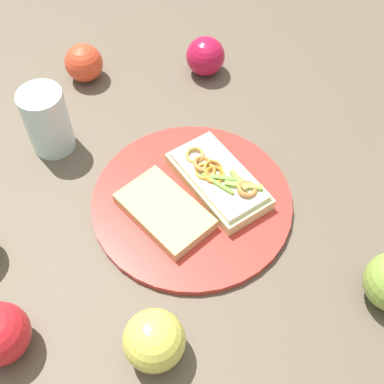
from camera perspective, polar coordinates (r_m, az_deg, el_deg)
The scene contains 8 objects.
ground_plane at distance 0.79m, azimuth 0.00°, elevation -1.37°, with size 2.00×2.00×0.00m, color brown.
plate at distance 0.78m, azimuth 0.00°, elevation -1.12°, with size 0.31×0.31×0.01m, color #BC332A.
sandwich at distance 0.78m, azimuth 3.02°, elevation 1.51°, with size 0.18×0.11×0.04m.
bread_slice_side at distance 0.76m, azimuth -3.14°, elevation -2.19°, with size 0.14×0.09×0.02m, color tan.
apple_0 at distance 0.65m, azimuth -4.34°, elevation -16.54°, with size 0.08×0.08×0.08m, color #CBC44D.
apple_1 at distance 0.99m, azimuth -12.26°, elevation 14.22°, with size 0.07×0.07×0.07m, color #DB4225.
apple_2 at distance 0.98m, azimuth 1.55°, elevation 15.26°, with size 0.07×0.07×0.07m, color #B31337.
drinking_glass at distance 0.86m, azimuth -16.22°, elevation 7.81°, with size 0.07×0.07×0.12m, color silver.
Camera 1 is at (0.40, -0.20, 0.65)m, focal length 46.68 mm.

